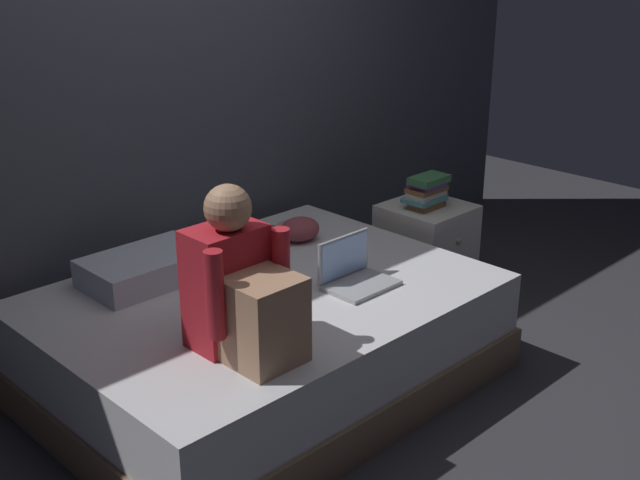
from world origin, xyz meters
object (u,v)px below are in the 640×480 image
object	(u,v)px
person_sitting	(241,291)
book_stack	(427,191)
nightstand	(425,251)
clothes_pile	(291,230)
laptop	(354,274)
bed	(264,337)
pillow	(146,268)

from	to	relation	value
person_sitting	book_stack	size ratio (longest dim) A/B	2.60
nightstand	person_sitting	distance (m)	1.84
book_stack	person_sitting	bearing A→B (deg)	-165.29
nightstand	clothes_pile	xyz separation A→B (m)	(-0.78, 0.29, 0.26)
laptop	nightstand	bearing A→B (deg)	19.33
person_sitting	clothes_pile	distance (m)	1.21
bed	laptop	distance (m)	0.51
bed	nightstand	size ratio (longest dim) A/B	3.62
laptop	book_stack	xyz separation A→B (m)	(0.94, 0.33, 0.11)
pillow	clothes_pile	size ratio (longest dim) A/B	1.71
clothes_pile	bed	bearing A→B (deg)	-144.12
laptop	clothes_pile	world-z (taller)	laptop
person_sitting	book_stack	world-z (taller)	person_sitting
pillow	book_stack	world-z (taller)	book_stack
bed	clothes_pile	bearing A→B (deg)	35.88
laptop	book_stack	distance (m)	1.00
person_sitting	clothes_pile	bearing A→B (deg)	38.44
laptop	book_stack	world-z (taller)	book_stack
person_sitting	pillow	size ratio (longest dim) A/B	1.17
bed	nightstand	xyz separation A→B (m)	(1.30, 0.09, 0.04)
nightstand	laptop	world-z (taller)	laptop
clothes_pile	book_stack	bearing A→B (deg)	-21.65
person_sitting	laptop	world-z (taller)	person_sitting
nightstand	pillow	size ratio (longest dim) A/B	0.99
nightstand	book_stack	distance (m)	0.37
nightstand	clothes_pile	distance (m)	0.87
bed	clothes_pile	distance (m)	0.70
laptop	clothes_pile	size ratio (longest dim) A/B	0.98
nightstand	clothes_pile	bearing A→B (deg)	159.93
bed	laptop	world-z (taller)	laptop
clothes_pile	pillow	bearing A→B (deg)	174.71
laptop	pillow	world-z (taller)	laptop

